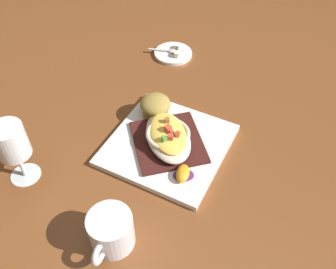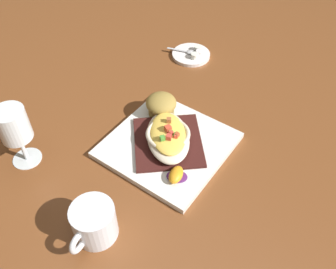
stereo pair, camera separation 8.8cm
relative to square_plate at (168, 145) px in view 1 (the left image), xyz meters
The scene contains 13 objects.
ground_plane 0.01m from the square_plate, ahead, with size 2.60×2.60×0.00m, color brown.
square_plate is the anchor object (origin of this frame).
folded_napkin 0.01m from the square_plate, ahead, with size 0.17×0.16×0.01m, color #3D1815.
gratin_dish 0.03m from the square_plate, 135.54° to the right, with size 0.20×0.18×0.05m.
muffin 0.11m from the square_plate, 33.31° to the left, with size 0.08×0.08×0.06m.
orange_garnish 0.11m from the square_plate, 146.39° to the right, with size 0.05×0.06×0.02m.
coffee_mug 0.28m from the square_plate, behind, with size 0.12×0.09×0.08m.
stemmed_glass 0.36m from the square_plate, 120.13° to the left, with size 0.07×0.07×0.16m.
creamer_saucer 0.39m from the square_plate, 12.92° to the left, with size 0.12×0.12×0.01m, color white.
spoon 0.39m from the square_plate, 13.97° to the left, with size 0.03×0.10×0.01m.
creamer_cup_0 0.37m from the square_plate, 10.71° to the left, with size 0.02×0.02×0.02m, color white.
creamer_cup_1 0.39m from the square_plate, ahead, with size 0.02×0.02×0.02m, color white.
creamer_cup_2 0.41m from the square_plate, 10.26° to the left, with size 0.02×0.02×0.02m, color white.
Camera 1 is at (-0.58, -0.16, 0.69)m, focal length 39.64 mm.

